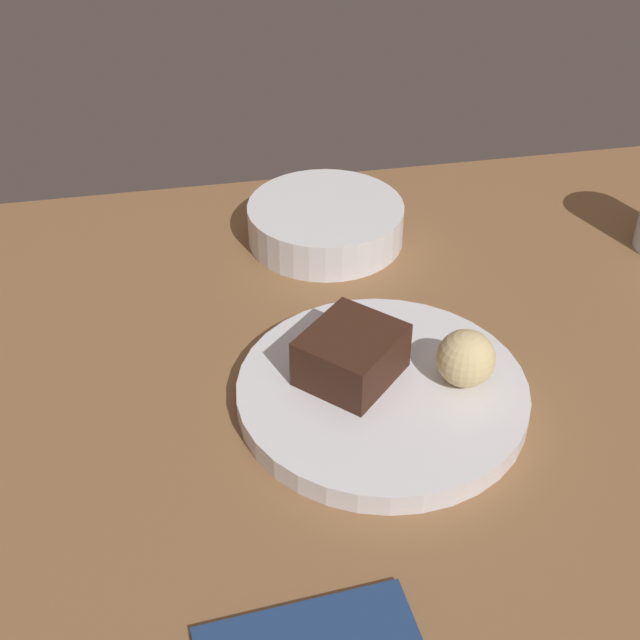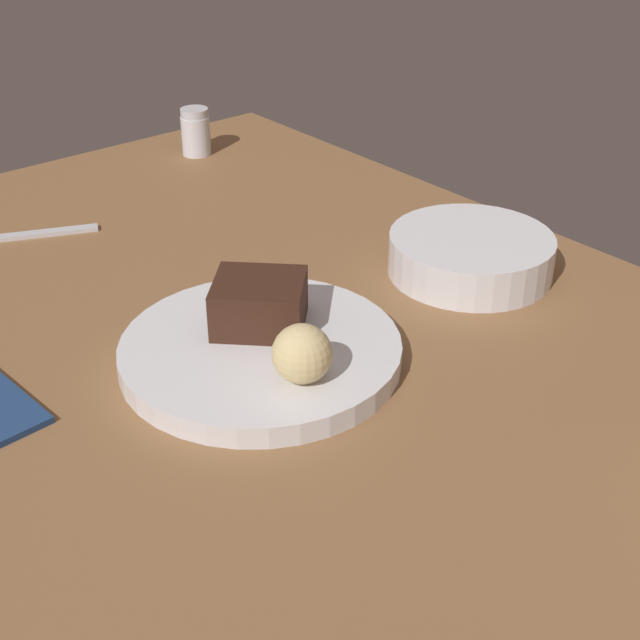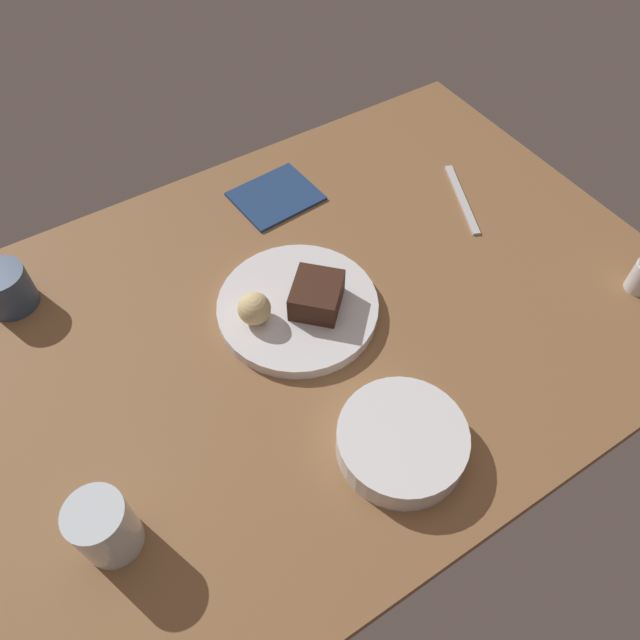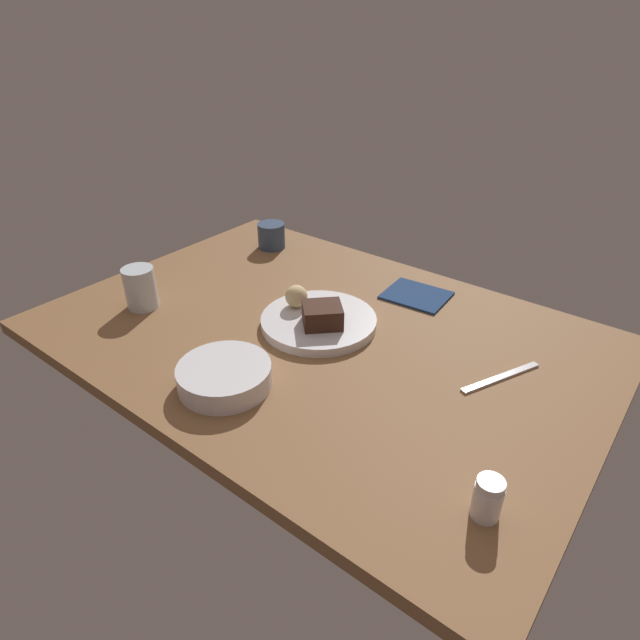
{
  "view_description": "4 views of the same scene",
  "coord_description": "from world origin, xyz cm",
  "px_view_note": "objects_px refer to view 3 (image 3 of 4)",
  "views": [
    {
      "loc": [
        -14.44,
        -55.68,
        55.06
      ],
      "look_at": [
        -2.99,
        3.99,
        8.61
      ],
      "focal_mm": 47.34,
      "sensor_mm": 36.0,
      "label": 1
    },
    {
      "loc": [
        57.97,
        -41.96,
        48.14
      ],
      "look_at": [
        5.65,
        1.86,
        7.91
      ],
      "focal_mm": 49.94,
      "sensor_mm": 36.0,
      "label": 2
    },
    {
      "loc": [
        30.44,
        50.66,
        80.46
      ],
      "look_at": [
        0.45,
        3.17,
        5.5
      ],
      "focal_mm": 33.76,
      "sensor_mm": 36.0,
      "label": 3
    },
    {
      "loc": [
        -62.28,
        79.04,
        66.2
      ],
      "look_at": [
        -1.81,
        1.95,
        7.43
      ],
      "focal_mm": 30.09,
      "sensor_mm": 36.0,
      "label": 4
    }
  ],
  "objects_px": {
    "bread_roll": "(254,309)",
    "dessert_plate": "(298,307)",
    "folded_napkin": "(276,196)",
    "coffee_cup": "(6,289)",
    "butter_knife": "(462,199)",
    "water_glass": "(104,527)",
    "side_bowl": "(402,441)",
    "chocolate_cake_slice": "(317,295)"
  },
  "relations": [
    {
      "from": "butter_knife",
      "to": "chocolate_cake_slice",
      "type": "bearing_deg",
      "value": -53.59
    },
    {
      "from": "chocolate_cake_slice",
      "to": "coffee_cup",
      "type": "relative_size",
      "value": 1.06
    },
    {
      "from": "folded_napkin",
      "to": "bread_roll",
      "type": "bearing_deg",
      "value": 54.57
    },
    {
      "from": "side_bowl",
      "to": "butter_knife",
      "type": "height_order",
      "value": "side_bowl"
    },
    {
      "from": "coffee_cup",
      "to": "folded_napkin",
      "type": "xyz_separation_m",
      "value": [
        -0.49,
        0.01,
        -0.03
      ]
    },
    {
      "from": "water_glass",
      "to": "butter_knife",
      "type": "bearing_deg",
      "value": -162.07
    },
    {
      "from": "dessert_plate",
      "to": "water_glass",
      "type": "distance_m",
      "value": 0.43
    },
    {
      "from": "dessert_plate",
      "to": "chocolate_cake_slice",
      "type": "distance_m",
      "value": 0.05
    },
    {
      "from": "dessert_plate",
      "to": "bread_roll",
      "type": "xyz_separation_m",
      "value": [
        0.07,
        -0.01,
        0.04
      ]
    },
    {
      "from": "chocolate_cake_slice",
      "to": "bread_roll",
      "type": "distance_m",
      "value": 0.1
    },
    {
      "from": "butter_knife",
      "to": "folded_napkin",
      "type": "xyz_separation_m",
      "value": [
        0.29,
        -0.19,
        0.0
      ]
    },
    {
      "from": "coffee_cup",
      "to": "folded_napkin",
      "type": "relative_size",
      "value": 0.53
    },
    {
      "from": "bread_roll",
      "to": "chocolate_cake_slice",
      "type": "bearing_deg",
      "value": 164.38
    },
    {
      "from": "bread_roll",
      "to": "water_glass",
      "type": "relative_size",
      "value": 0.52
    },
    {
      "from": "chocolate_cake_slice",
      "to": "folded_napkin",
      "type": "distance_m",
      "value": 0.29
    },
    {
      "from": "folded_napkin",
      "to": "side_bowl",
      "type": "bearing_deg",
      "value": 78.53
    },
    {
      "from": "bread_roll",
      "to": "butter_knife",
      "type": "height_order",
      "value": "bread_roll"
    },
    {
      "from": "bread_roll",
      "to": "side_bowl",
      "type": "bearing_deg",
      "value": 103.12
    },
    {
      "from": "dessert_plate",
      "to": "chocolate_cake_slice",
      "type": "relative_size",
      "value": 3.11
    },
    {
      "from": "chocolate_cake_slice",
      "to": "side_bowl",
      "type": "xyz_separation_m",
      "value": [
        0.03,
        0.26,
        -0.02
      ]
    },
    {
      "from": "bread_roll",
      "to": "folded_napkin",
      "type": "bearing_deg",
      "value": -125.43
    },
    {
      "from": "dessert_plate",
      "to": "side_bowl",
      "type": "distance_m",
      "value": 0.28
    },
    {
      "from": "chocolate_cake_slice",
      "to": "folded_napkin",
      "type": "height_order",
      "value": "chocolate_cake_slice"
    },
    {
      "from": "dessert_plate",
      "to": "butter_knife",
      "type": "distance_m",
      "value": 0.41
    },
    {
      "from": "side_bowl",
      "to": "folded_napkin",
      "type": "distance_m",
      "value": 0.55
    },
    {
      "from": "water_glass",
      "to": "side_bowl",
      "type": "height_order",
      "value": "water_glass"
    },
    {
      "from": "coffee_cup",
      "to": "chocolate_cake_slice",
      "type": "bearing_deg",
      "value": 145.43
    },
    {
      "from": "folded_napkin",
      "to": "chocolate_cake_slice",
      "type": "bearing_deg",
      "value": 73.74
    },
    {
      "from": "coffee_cup",
      "to": "butter_knife",
      "type": "height_order",
      "value": "coffee_cup"
    },
    {
      "from": "dessert_plate",
      "to": "water_glass",
      "type": "height_order",
      "value": "water_glass"
    },
    {
      "from": "chocolate_cake_slice",
      "to": "butter_knife",
      "type": "bearing_deg",
      "value": -167.71
    },
    {
      "from": "dessert_plate",
      "to": "water_glass",
      "type": "xyz_separation_m",
      "value": [
        0.38,
        0.19,
        0.04
      ]
    },
    {
      "from": "bread_roll",
      "to": "folded_napkin",
      "type": "xyz_separation_m",
      "value": [
        -0.18,
        -0.25,
        -0.04
      ]
    },
    {
      "from": "dessert_plate",
      "to": "butter_knife",
      "type": "bearing_deg",
      "value": -171.02
    },
    {
      "from": "chocolate_cake_slice",
      "to": "water_glass",
      "type": "relative_size",
      "value": 0.84
    },
    {
      "from": "dessert_plate",
      "to": "bread_roll",
      "type": "height_order",
      "value": "bread_roll"
    },
    {
      "from": "bread_roll",
      "to": "dessert_plate",
      "type": "bearing_deg",
      "value": 173.27
    },
    {
      "from": "water_glass",
      "to": "butter_knife",
      "type": "xyz_separation_m",
      "value": [
        -0.78,
        -0.25,
        -0.05
      ]
    },
    {
      "from": "butter_knife",
      "to": "bread_roll",
      "type": "bearing_deg",
      "value": -59.26
    },
    {
      "from": "coffee_cup",
      "to": "butter_knife",
      "type": "distance_m",
      "value": 0.81
    },
    {
      "from": "bread_roll",
      "to": "folded_napkin",
      "type": "height_order",
      "value": "bread_roll"
    },
    {
      "from": "coffee_cup",
      "to": "butter_knife",
      "type": "relative_size",
      "value": 0.42
    }
  ]
}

